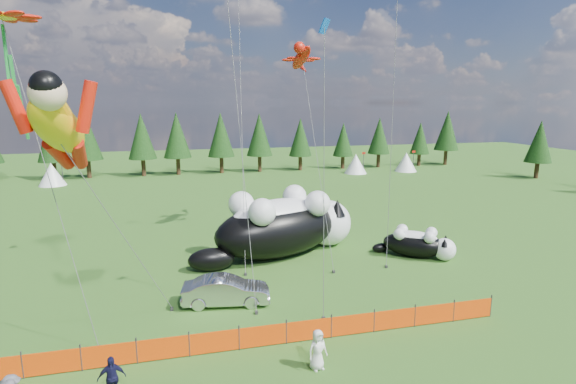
% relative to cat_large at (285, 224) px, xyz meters
% --- Properties ---
extents(ground, '(160.00, 160.00, 0.00)m').
position_rel_cat_large_xyz_m(ground, '(-3.68, -8.16, -2.08)').
color(ground, '#123309').
rests_on(ground, ground).
extents(safety_fence, '(22.06, 0.06, 1.10)m').
position_rel_cat_large_xyz_m(safety_fence, '(-3.68, -11.16, -1.58)').
color(safety_fence, '#262626').
rests_on(safety_fence, ground).
extents(tree_line, '(90.00, 4.00, 8.00)m').
position_rel_cat_large_xyz_m(tree_line, '(-3.68, 36.84, 1.92)').
color(tree_line, black).
rests_on(tree_line, ground).
extents(festival_tents, '(50.00, 3.20, 2.80)m').
position_rel_cat_large_xyz_m(festival_tents, '(7.32, 31.84, -0.68)').
color(festival_tents, white).
rests_on(festival_tents, ground).
extents(cat_large, '(11.71, 7.11, 4.38)m').
position_rel_cat_large_xyz_m(cat_large, '(0.00, 0.00, 0.00)').
color(cat_large, black).
rests_on(cat_large, ground).
extents(cat_small, '(4.70, 3.97, 1.97)m').
position_rel_cat_large_xyz_m(cat_small, '(8.37, -2.66, -1.14)').
color(cat_small, black).
rests_on(cat_small, ground).
extents(car, '(4.55, 2.17, 1.44)m').
position_rel_cat_large_xyz_m(car, '(-4.71, -6.71, -1.36)').
color(car, silver).
rests_on(car, ground).
extents(spectator_c, '(0.97, 0.57, 1.59)m').
position_rel_cat_large_xyz_m(spectator_c, '(-9.33, -13.20, -1.29)').
color(spectator_c, '#131233').
rests_on(spectator_c, ground).
extents(spectator_e, '(0.87, 0.67, 1.59)m').
position_rel_cat_large_xyz_m(spectator_e, '(-1.96, -13.21, -1.28)').
color(spectator_e, silver).
rests_on(spectator_e, ground).
extents(superhero_kite, '(5.77, 6.43, 11.88)m').
position_rel_cat_large_xyz_m(superhero_kite, '(-10.79, -10.67, 7.10)').
color(superhero_kite, yellow).
rests_on(superhero_kite, ground).
extents(gecko_kite, '(2.68, 11.94, 16.02)m').
position_rel_cat_large_xyz_m(gecko_kite, '(2.52, 5.16, 11.17)').
color(gecko_kite, red).
rests_on(gecko_kite, ground).
extents(flower_kite, '(4.93, 4.90, 13.98)m').
position_rel_cat_large_xyz_m(flower_kite, '(-13.38, -6.65, 11.19)').
color(flower_kite, red).
rests_on(flower_kite, ground).
extents(diamond_kite_c, '(0.80, 1.42, 13.94)m').
position_rel_cat_large_xyz_m(diamond_kite_c, '(-0.32, -8.59, 10.38)').
color(diamond_kite_c, blue).
rests_on(diamond_kite_c, ground).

